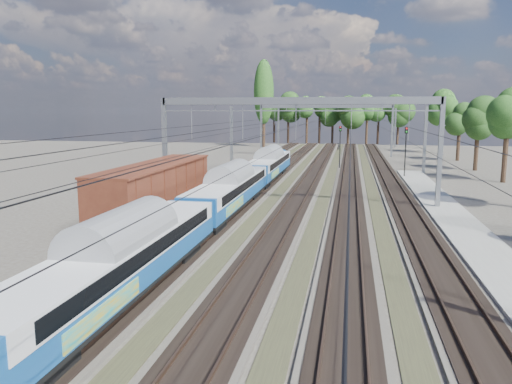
% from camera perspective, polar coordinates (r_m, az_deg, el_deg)
% --- Properties ---
extents(track_bed, '(21.00, 130.00, 0.34)m').
position_cam_1_polar(track_bed, '(57.17, 6.12, 1.37)').
color(track_bed, '#47423A').
rests_on(track_bed, ground).
extents(platform, '(3.00, 70.00, 0.30)m').
position_cam_1_polar(platform, '(33.26, 23.53, -4.97)').
color(platform, gray).
rests_on(platform, ground).
extents(catenary, '(25.65, 130.00, 9.00)m').
position_cam_1_polar(catenary, '(64.30, 7.08, 7.85)').
color(catenary, gray).
rests_on(catenary, ground).
extents(tree_belt, '(40.01, 100.02, 12.13)m').
position_cam_1_polar(tree_belt, '(105.56, 11.87, 9.14)').
color(tree_belt, black).
rests_on(tree_belt, ground).
extents(poplar, '(4.40, 4.40, 19.04)m').
position_cam_1_polar(poplar, '(111.18, 0.90, 11.30)').
color(poplar, black).
rests_on(poplar, ground).
extents(emu_train, '(2.64, 56.03, 3.87)m').
position_cam_1_polar(emu_train, '(38.08, -3.06, 0.77)').
color(emu_train, black).
rests_on(emu_train, ground).
extents(freight_boxcar, '(3.23, 15.62, 4.03)m').
position_cam_1_polar(freight_boxcar, '(36.13, -11.34, 0.44)').
color(freight_boxcar, black).
rests_on(freight_boxcar, ground).
extents(worker, '(0.53, 0.65, 1.55)m').
position_cam_1_polar(worker, '(102.07, 9.38, 5.12)').
color(worker, black).
rests_on(worker, ground).
extents(signal_near, '(0.37, 0.34, 5.86)m').
position_cam_1_polar(signal_near, '(69.37, 9.59, 5.66)').
color(signal_near, black).
rests_on(signal_near, ground).
extents(signal_far, '(0.39, 0.36, 6.04)m').
position_cam_1_polar(signal_far, '(60.92, 16.74, 5.04)').
color(signal_far, black).
rests_on(signal_far, ground).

